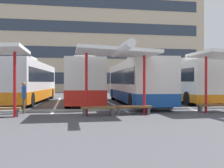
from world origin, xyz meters
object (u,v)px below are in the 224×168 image
Objects in this scene: coach_bus_2 at (135,83)px; bench_4 at (214,106)px; coach_bus_1 at (84,83)px; coach_bus_4 at (218,81)px; coach_bus_0 at (29,82)px; bench_3 at (133,108)px; bench_2 at (98,109)px; bench_1 at (2,110)px; waiting_passenger_1 at (24,95)px; waiting_shelter_1 at (117,53)px; coach_bus_3 at (181,82)px.

coach_bus_2 is 7.06m from bench_4.
coach_bus_1 is 12.41m from coach_bus_4.
bench_3 is at bearing -55.65° from coach_bus_0.
coach_bus_0 is 6.70× the size of bench_3.
bench_4 is at bearing -66.73° from coach_bus_2.
coach_bus_2 is 7.74m from bench_2.
coach_bus_0 is 4.82m from coach_bus_1.
bench_3 is at bearing -1.41° from bench_1.
bench_1 is (0.07, -9.26, -1.30)m from coach_bus_0.
waiting_passenger_1 is at bearing 164.39° from bench_3.
bench_2 is 4.17m from waiting_passenger_1.
waiting_shelter_1 is (5.54, -9.67, 1.44)m from coach_bus_0.
waiting_shelter_1 is at bearing -111.58° from coach_bus_2.
coach_bus_4 is at bearing 28.16° from bench_1.
coach_bus_3 reaches higher than bench_4.
coach_bus_1 is 6.32× the size of bench_2.
coach_bus_3 is at bearing 49.58° from waiting_shelter_1.
coach_bus_2 is 7.07× the size of bench_2.
bench_2 is (-0.90, 0.18, -2.74)m from waiting_shelter_1.
coach_bus_2 is 8.78m from coach_bus_4.
coach_bus_3 is at bearing -5.84° from coach_bus_0.
waiting_shelter_1 is (5.47, -0.41, 2.74)m from bench_1.
coach_bus_2 reaches higher than waiting_shelter_1.
bench_4 is at bearing -7.29° from waiting_passenger_1.
waiting_shelter_1 is 2.89m from bench_3.
coach_bus_0 is 7.93m from waiting_passenger_1.
bench_2 is at bearing -2.96° from bench_1.
bench_3 is at bearing -176.74° from bench_4.
coach_bus_1 is at bearing 98.39° from waiting_shelter_1.
bench_2 and bench_3 have the same top height.
waiting_shelter_1 is 2.60× the size of bench_3.
coach_bus_1 is 8.57m from bench_1.
bench_1 is 6.37m from bench_3.
bench_4 is at bearing -101.91° from coach_bus_3.
coach_bus_2 is 6.52× the size of bench_3.
waiting_passenger_1 is at bearing 60.70° from bench_1.
coach_bus_4 is (16.70, -0.35, 0.14)m from coach_bus_0.
coach_bus_3 is (4.40, 1.47, 0.07)m from coach_bus_2.
coach_bus_3 is 6.42× the size of bench_2.
bench_3 is (-6.23, -8.12, -1.32)m from coach_bus_3.
waiting_shelter_1 is at bearing -21.20° from waiting_passenger_1.
bench_1 is 0.93× the size of bench_3.
waiting_shelter_1 is (-7.13, -8.38, 1.41)m from coach_bus_3.
coach_bus_2 is at bearing -164.02° from coach_bus_4.
coach_bus_0 is at bearing 96.21° from waiting_passenger_1.
coach_bus_2 is 7.00m from bench_3.
bench_3 is (2.04, -7.45, -1.25)m from coach_bus_1.
coach_bus_4 is 6.70× the size of bench_1.
coach_bus_1 is 3.95m from coach_bus_2.
bench_2 is at bearing -118.36° from coach_bus_2.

